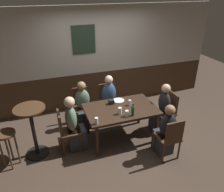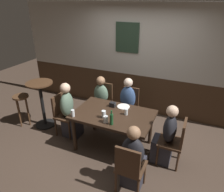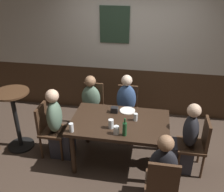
# 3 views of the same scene
# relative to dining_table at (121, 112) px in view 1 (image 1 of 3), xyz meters

# --- Properties ---
(ground_plane) EXTENTS (12.00, 12.00, 0.00)m
(ground_plane) POSITION_rel_dining_table_xyz_m (0.00, 0.00, -0.65)
(ground_plane) COLOR #423328
(wall_back) EXTENTS (6.40, 0.13, 2.60)m
(wall_back) POSITION_rel_dining_table_xyz_m (-0.00, 1.65, 0.65)
(wall_back) COLOR #3D2819
(wall_back) RESTS_ON ground_plane
(dining_table) EXTENTS (1.46, 0.93, 0.74)m
(dining_table) POSITION_rel_dining_table_xyz_m (0.00, 0.00, 0.00)
(dining_table) COLOR black
(dining_table) RESTS_ON ground_plane
(chair_left_far) EXTENTS (0.40, 0.40, 0.88)m
(chair_left_far) POSITION_rel_dining_table_xyz_m (-0.64, 0.88, -0.16)
(chair_left_far) COLOR #422B1C
(chair_left_far) RESTS_ON ground_plane
(chair_right_near) EXTENTS (0.40, 0.40, 0.88)m
(chair_right_near) POSITION_rel_dining_table_xyz_m (0.64, -0.88, -0.16)
(chair_right_near) COLOR #422B1C
(chair_right_near) RESTS_ON ground_plane
(chair_head_west) EXTENTS (0.40, 0.40, 0.88)m
(chair_head_west) POSITION_rel_dining_table_xyz_m (-1.14, 0.00, -0.16)
(chair_head_west) COLOR #422B1C
(chair_head_west) RESTS_ON ground_plane
(chair_mid_far) EXTENTS (0.40, 0.40, 0.88)m
(chair_mid_far) POSITION_rel_dining_table_xyz_m (0.00, 0.88, -0.16)
(chair_mid_far) COLOR #422B1C
(chair_mid_far) RESTS_ON ground_plane
(chair_head_east) EXTENTS (0.40, 0.40, 0.88)m
(chair_head_east) POSITION_rel_dining_table_xyz_m (1.14, 0.00, -0.16)
(chair_head_east) COLOR #422B1C
(chair_head_east) RESTS_ON ground_plane
(person_left_far) EXTENTS (0.34, 0.37, 1.11)m
(person_left_far) POSITION_rel_dining_table_xyz_m (-0.64, 0.72, -0.19)
(person_left_far) COLOR #2D2D38
(person_left_far) RESTS_ON ground_plane
(person_right_near) EXTENTS (0.34, 0.37, 1.10)m
(person_right_near) POSITION_rel_dining_table_xyz_m (0.64, -0.72, -0.19)
(person_right_near) COLOR #2D2D38
(person_right_near) RESTS_ON ground_plane
(person_head_west) EXTENTS (0.37, 0.34, 1.17)m
(person_head_west) POSITION_rel_dining_table_xyz_m (-0.98, 0.00, -0.15)
(person_head_west) COLOR #2D2D38
(person_head_west) RESTS_ON ground_plane
(person_mid_far) EXTENTS (0.34, 0.37, 1.17)m
(person_mid_far) POSITION_rel_dining_table_xyz_m (-0.00, 0.72, -0.16)
(person_mid_far) COLOR #2D2D38
(person_mid_far) RESTS_ON ground_plane
(person_head_east) EXTENTS (0.37, 0.34, 1.13)m
(person_head_east) POSITION_rel_dining_table_xyz_m (0.98, 0.00, -0.18)
(person_head_east) COLOR #2D2D38
(person_head_east) RESTS_ON ground_plane
(pint_glass_stout) EXTENTS (0.08, 0.08, 0.14)m
(pint_glass_stout) POSITION_rel_dining_table_xyz_m (-0.10, -0.20, 0.15)
(pint_glass_stout) COLOR silver
(pint_glass_stout) RESTS_ON dining_table
(beer_glass_tall) EXTENTS (0.06, 0.06, 0.13)m
(beer_glass_tall) POSITION_rel_dining_table_xyz_m (-0.62, -0.38, 0.14)
(beer_glass_tall) COLOR silver
(beer_glass_tall) RESTS_ON dining_table
(pint_glass_amber) EXTENTS (0.08, 0.08, 0.12)m
(pint_glass_amber) POSITION_rel_dining_table_xyz_m (0.00, -0.32, 0.14)
(pint_glass_amber) COLOR silver
(pint_glass_amber) RESTS_ON dining_table
(pint_glass_pale) EXTENTS (0.06, 0.06, 0.12)m
(pint_glass_pale) POSITION_rel_dining_table_xyz_m (0.23, 0.06, 0.14)
(pint_glass_pale) COLOR silver
(pint_glass_pale) RESTS_ON dining_table
(beer_bottle_green) EXTENTS (0.06, 0.06, 0.26)m
(beer_bottle_green) POSITION_rel_dining_table_xyz_m (0.11, -0.33, 0.19)
(beer_bottle_green) COLOR #194723
(beer_bottle_green) RESTS_ON dining_table
(plate_white_large) EXTENTS (0.25, 0.25, 0.01)m
(plate_white_large) POSITION_rel_dining_table_xyz_m (0.07, 0.32, 0.09)
(plate_white_large) COLOR white
(plate_white_large) RESTS_ON dining_table
(condiment_caddy) EXTENTS (0.11, 0.09, 0.09)m
(condiment_caddy) POSITION_rel_dining_table_xyz_m (-0.12, 0.25, 0.13)
(condiment_caddy) COLOR black
(condiment_caddy) RESTS_ON dining_table
(side_bar_table) EXTENTS (0.56, 0.56, 1.05)m
(side_bar_table) POSITION_rel_dining_table_xyz_m (-1.74, 0.06, -0.04)
(side_bar_table) COLOR black
(side_bar_table) RESTS_ON ground_plane
(bar_stool) EXTENTS (0.34, 0.34, 0.72)m
(bar_stool) POSITION_rel_dining_table_xyz_m (-2.19, -0.09, -0.09)
(bar_stool) COLOR #513521
(bar_stool) RESTS_ON ground_plane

